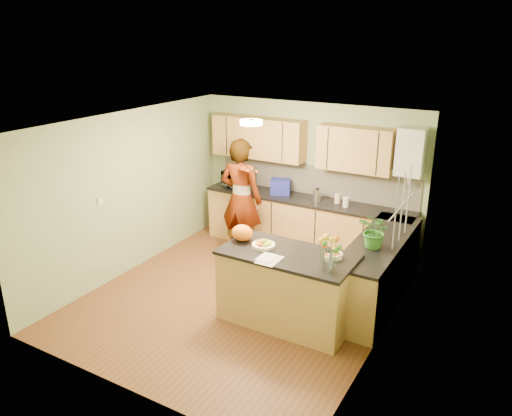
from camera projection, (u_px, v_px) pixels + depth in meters
The scene contains 28 objects.
floor at pixel (241, 297), 7.12m from camera, with size 4.50×4.50×0.00m, color brown.
ceiling at pixel (239, 123), 6.29m from camera, with size 4.00×4.50×0.02m, color white.
wall_back at pixel (309, 176), 8.54m from camera, with size 4.00×0.02×2.50m, color #92A979.
wall_front at pixel (120, 286), 4.87m from camera, with size 4.00×0.02×2.50m, color #92A979.
wall_left at pixel (129, 193), 7.64m from camera, with size 0.02×4.50×2.50m, color #92A979.
wall_right at pixel (387, 246), 5.77m from camera, with size 0.02×4.50×2.50m, color #92A979.
back_counter at pixel (305, 225), 8.51m from camera, with size 3.64×0.62×0.94m.
right_counter at pixel (378, 271), 6.86m from camera, with size 0.62×2.24×0.94m.
splashback at pixel (314, 180), 8.50m from camera, with size 3.60×0.02×0.52m, color beige.
upper_cabinets at pixel (296, 142), 8.29m from camera, with size 3.20×0.34×0.70m.
boiler at pixel (411, 152), 7.40m from camera, with size 0.40×0.30×0.86m.
window_right at pixel (403, 206), 6.16m from camera, with size 0.01×1.30×1.05m.
light_switch at pixel (100, 201), 7.13m from camera, with size 0.02×0.09×0.09m, color silver.
ceiling_lamp at pixel (251, 122), 6.54m from camera, with size 0.30×0.30×0.07m.
peninsula_island at pixel (287, 287), 6.40m from camera, with size 1.70×0.87×0.97m.
fruit_dish at pixel (264, 244), 6.39m from camera, with size 0.30×0.30×0.11m.
orange_bowl at pixel (334, 254), 6.09m from camera, with size 0.22×0.22×0.13m.
flower_vase at pixel (329, 242), 5.70m from camera, with size 0.28×0.28×0.52m.
orange_bag at pixel (242, 233), 6.57m from camera, with size 0.29×0.24×0.22m, color orange.
papers at pixel (269, 260), 6.04m from camera, with size 0.24×0.33×0.01m, color silver.
violinist at pixel (241, 199), 8.11m from camera, with size 0.73×0.48×2.01m, color tan.
violin at pixel (244, 168), 7.64m from camera, with size 0.59×0.24×0.12m, color #561805, non-canonical shape.
microwave at pixel (238, 179), 8.93m from camera, with size 0.54×0.37×0.30m, color silver.
blue_box at pixel (280, 187), 8.55m from camera, with size 0.33×0.24×0.26m, color navy.
kettle at pixel (317, 195), 8.21m from camera, with size 0.14×0.14×0.27m.
jar_cream at pixel (338, 199), 8.12m from camera, with size 0.10×0.10×0.15m, color #F1E1C1.
jar_white at pixel (346, 202), 7.94m from camera, with size 0.10×0.10×0.16m, color silver.
potted_plant at pixel (376, 231), 6.38m from camera, with size 0.42×0.37×0.47m, color #337A28.
Camera 1 is at (3.31, -5.34, 3.60)m, focal length 35.00 mm.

